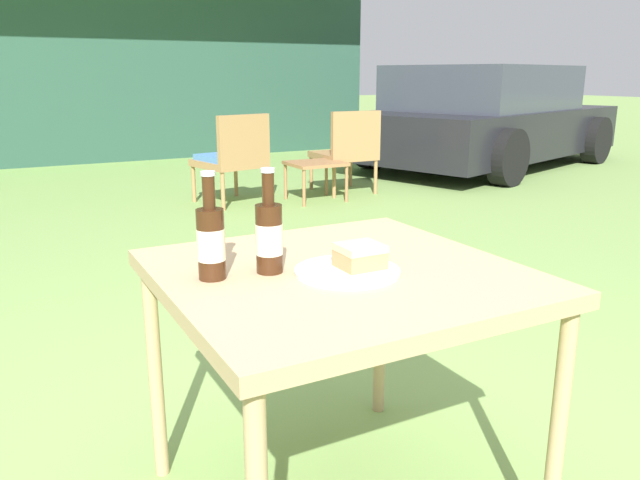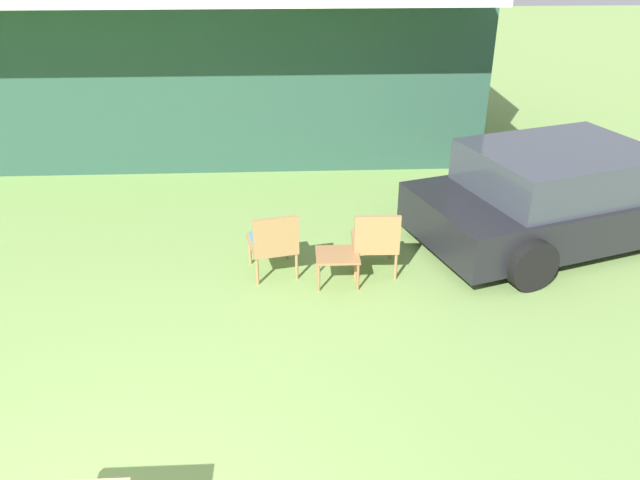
{
  "view_description": "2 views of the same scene",
  "coord_description": "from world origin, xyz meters",
  "px_view_note": "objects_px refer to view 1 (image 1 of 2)",
  "views": [
    {
      "loc": [
        -0.73,
        -1.26,
        1.14
      ],
      "look_at": [
        0.0,
        0.1,
        0.73
      ],
      "focal_mm": 35.0,
      "sensor_mm": 36.0,
      "label": 1
    },
    {
      "loc": [
        1.44,
        -2.37,
        3.71
      ],
      "look_at": [
        1.71,
        3.12,
        0.9
      ],
      "focal_mm": 35.0,
      "sensor_mm": 36.0,
      "label": 2
    }
  ],
  "objects_px": {
    "wicker_chair_cushioned": "(233,156)",
    "wicker_chair_plain": "(348,149)",
    "cola_bottle_far": "(211,241)",
    "parked_car": "(486,119)",
    "cola_bottle_near": "(269,235)",
    "garden_side_table": "(316,167)",
    "patio_table": "(339,293)",
    "cake_on_plate": "(354,264)"
  },
  "relations": [
    {
      "from": "garden_side_table",
      "to": "cola_bottle_near",
      "type": "relative_size",
      "value": 1.94
    },
    {
      "from": "cola_bottle_far",
      "to": "wicker_chair_cushioned",
      "type": "bearing_deg",
      "value": 69.05
    },
    {
      "from": "parked_car",
      "to": "garden_side_table",
      "type": "xyz_separation_m",
      "value": [
        -2.96,
        -0.99,
        -0.28
      ]
    },
    {
      "from": "wicker_chair_plain",
      "to": "cola_bottle_near",
      "type": "distance_m",
      "value": 4.72
    },
    {
      "from": "parked_car",
      "to": "cola_bottle_far",
      "type": "height_order",
      "value": "parked_car"
    },
    {
      "from": "parked_car",
      "to": "patio_table",
      "type": "bearing_deg",
      "value": -153.62
    },
    {
      "from": "wicker_chair_plain",
      "to": "cola_bottle_near",
      "type": "xyz_separation_m",
      "value": [
        -2.56,
        -3.95,
        0.33
      ]
    },
    {
      "from": "wicker_chair_cushioned",
      "to": "garden_side_table",
      "type": "xyz_separation_m",
      "value": [
        0.73,
        -0.22,
        -0.11
      ]
    },
    {
      "from": "parked_car",
      "to": "garden_side_table",
      "type": "bearing_deg",
      "value": -179.61
    },
    {
      "from": "wicker_chair_cushioned",
      "to": "patio_table",
      "type": "height_order",
      "value": "wicker_chair_cushioned"
    },
    {
      "from": "wicker_chair_plain",
      "to": "parked_car",
      "type": "bearing_deg",
      "value": -160.8
    },
    {
      "from": "wicker_chair_plain",
      "to": "cake_on_plate",
      "type": "height_order",
      "value": "wicker_chair_plain"
    },
    {
      "from": "parked_car",
      "to": "wicker_chair_cushioned",
      "type": "distance_m",
      "value": 3.77
    },
    {
      "from": "parked_car",
      "to": "garden_side_table",
      "type": "distance_m",
      "value": 3.13
    },
    {
      "from": "wicker_chair_cushioned",
      "to": "wicker_chair_plain",
      "type": "bearing_deg",
      "value": 166.24
    },
    {
      "from": "parked_car",
      "to": "wicker_chair_cushioned",
      "type": "bearing_deg",
      "value": 173.76
    },
    {
      "from": "cake_on_plate",
      "to": "cola_bottle_far",
      "type": "bearing_deg",
      "value": 160.04
    },
    {
      "from": "cola_bottle_near",
      "to": "cola_bottle_far",
      "type": "relative_size",
      "value": 1.0
    },
    {
      "from": "garden_side_table",
      "to": "cola_bottle_near",
      "type": "bearing_deg",
      "value": -119.23
    },
    {
      "from": "wicker_chair_cushioned",
      "to": "patio_table",
      "type": "xyz_separation_m",
      "value": [
        -1.22,
        -4.04,
        0.19
      ]
    },
    {
      "from": "patio_table",
      "to": "cola_bottle_near",
      "type": "relative_size",
      "value": 3.34
    },
    {
      "from": "cake_on_plate",
      "to": "cola_bottle_far",
      "type": "height_order",
      "value": "cola_bottle_far"
    },
    {
      "from": "cake_on_plate",
      "to": "cola_bottle_far",
      "type": "relative_size",
      "value": 1.01
    },
    {
      "from": "wicker_chair_plain",
      "to": "cola_bottle_near",
      "type": "bearing_deg",
      "value": 58.67
    },
    {
      "from": "wicker_chair_plain",
      "to": "wicker_chair_cushioned",
      "type": "bearing_deg",
      "value": 0.31
    },
    {
      "from": "parked_car",
      "to": "cola_bottle_near",
      "type": "relative_size",
      "value": 16.93
    },
    {
      "from": "cake_on_plate",
      "to": "garden_side_table",
      "type": "bearing_deg",
      "value": 63.46
    },
    {
      "from": "garden_side_table",
      "to": "patio_table",
      "type": "height_order",
      "value": "patio_table"
    },
    {
      "from": "garden_side_table",
      "to": "wicker_chair_plain",
      "type": "bearing_deg",
      "value": 22.74
    },
    {
      "from": "parked_car",
      "to": "cola_bottle_near",
      "type": "distance_m",
      "value": 6.95
    },
    {
      "from": "wicker_chair_cushioned",
      "to": "cake_on_plate",
      "type": "relative_size",
      "value": 3.18
    },
    {
      "from": "wicker_chair_plain",
      "to": "cake_on_plate",
      "type": "bearing_deg",
      "value": 61.13
    },
    {
      "from": "cake_on_plate",
      "to": "wicker_chair_cushioned",
      "type": "bearing_deg",
      "value": 73.59
    },
    {
      "from": "wicker_chair_cushioned",
      "to": "cola_bottle_far",
      "type": "relative_size",
      "value": 3.22
    },
    {
      "from": "garden_side_table",
      "to": "patio_table",
      "type": "relative_size",
      "value": 0.58
    },
    {
      "from": "wicker_chair_cushioned",
      "to": "garden_side_table",
      "type": "bearing_deg",
      "value": 150.96
    },
    {
      "from": "patio_table",
      "to": "cake_on_plate",
      "type": "bearing_deg",
      "value": -64.54
    },
    {
      "from": "wicker_chair_cushioned",
      "to": "cola_bottle_near",
      "type": "bearing_deg",
      "value": 58.42
    },
    {
      "from": "parked_car",
      "to": "wicker_chair_plain",
      "type": "height_order",
      "value": "parked_car"
    },
    {
      "from": "patio_table",
      "to": "cola_bottle_near",
      "type": "distance_m",
      "value": 0.23
    },
    {
      "from": "cola_bottle_near",
      "to": "cola_bottle_far",
      "type": "height_order",
      "value": "same"
    },
    {
      "from": "wicker_chair_cushioned",
      "to": "patio_table",
      "type": "bearing_deg",
      "value": 60.73
    }
  ]
}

